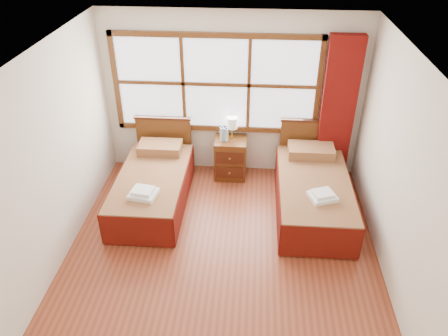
{
  "coord_description": "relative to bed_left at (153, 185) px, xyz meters",
  "views": [
    {
      "loc": [
        0.35,
        -4.02,
        3.97
      ],
      "look_at": [
        -0.01,
        0.7,
        0.96
      ],
      "focal_mm": 35.0,
      "sensor_mm": 36.0,
      "label": 1
    }
  ],
  "objects": [
    {
      "name": "bed_right",
      "position": [
        2.34,
        -0.0,
        0.01
      ],
      "size": [
        1.03,
        2.05,
        0.99
      ],
      "color": "#3E1A0C",
      "rests_on": "floor"
    },
    {
      "name": "curtain",
      "position": [
        2.7,
        0.91,
        0.88
      ],
      "size": [
        0.5,
        0.16,
        2.3
      ],
      "primitive_type": "cube",
      "color": "#6B0D0A",
      "rests_on": "wall_back"
    },
    {
      "name": "ceiling",
      "position": [
        1.1,
        -1.2,
        2.31
      ],
      "size": [
        4.5,
        4.5,
        0.0
      ],
      "primitive_type": "plane",
      "rotation": [
        3.14,
        0.0,
        0.0
      ],
      "color": "white",
      "rests_on": "wall_back"
    },
    {
      "name": "wall_back",
      "position": [
        1.1,
        1.05,
        1.01
      ],
      "size": [
        4.0,
        0.0,
        4.0
      ],
      "primitive_type": "plane",
      "rotation": [
        1.57,
        0.0,
        0.0
      ],
      "color": "silver",
      "rests_on": "floor"
    },
    {
      "name": "nightstand",
      "position": [
        1.1,
        0.8,
        0.04
      ],
      "size": [
        0.5,
        0.49,
        0.67
      ],
      "color": "#582F13",
      "rests_on": "floor"
    },
    {
      "name": "floor",
      "position": [
        1.1,
        -1.2,
        -0.29
      ],
      "size": [
        4.5,
        4.5,
        0.0
      ],
      "primitive_type": "plane",
      "color": "brown",
      "rests_on": "ground"
    },
    {
      "name": "wall_right",
      "position": [
        3.1,
        -1.2,
        1.01
      ],
      "size": [
        0.0,
        4.5,
        4.5
      ],
      "primitive_type": "plane",
      "rotation": [
        1.57,
        0.0,
        -1.57
      ],
      "color": "silver",
      "rests_on": "floor"
    },
    {
      "name": "lamp",
      "position": [
        1.11,
        0.89,
        0.62
      ],
      "size": [
        0.18,
        0.18,
        0.34
      ],
      "color": "gold",
      "rests_on": "nightstand"
    },
    {
      "name": "bottle_far",
      "position": [
        1.03,
        0.76,
        0.48
      ],
      "size": [
        0.06,
        0.06,
        0.23
      ],
      "color": "#A7C9D7",
      "rests_on": "nightstand"
    },
    {
      "name": "wall_left",
      "position": [
        -0.9,
        -1.2,
        1.01
      ],
      "size": [
        0.0,
        4.5,
        4.5
      ],
      "primitive_type": "plane",
      "rotation": [
        1.57,
        0.0,
        1.57
      ],
      "color": "silver",
      "rests_on": "floor"
    },
    {
      "name": "bed_left",
      "position": [
        0.0,
        0.0,
        0.0
      ],
      "size": [
        0.98,
        2.0,
        0.95
      ],
      "color": "#3E1A0C",
      "rests_on": "floor"
    },
    {
      "name": "towels_right",
      "position": [
        2.4,
        -0.47,
        0.28
      ],
      "size": [
        0.42,
        0.39,
        0.1
      ],
      "rotation": [
        0.0,
        0.0,
        0.35
      ],
      "color": "white",
      "rests_on": "bed_right"
    },
    {
      "name": "window",
      "position": [
        0.85,
        1.01,
        1.21
      ],
      "size": [
        3.16,
        0.06,
        1.56
      ],
      "color": "white",
      "rests_on": "wall_back"
    },
    {
      "name": "bottle_near",
      "position": [
        0.96,
        0.76,
        0.49
      ],
      "size": [
        0.07,
        0.07,
        0.25
      ],
      "color": "#A7C9D7",
      "rests_on": "nightstand"
    },
    {
      "name": "towels_left",
      "position": [
        0.01,
        -0.56,
        0.26
      ],
      "size": [
        0.4,
        0.37,
        0.11
      ],
      "rotation": [
        0.0,
        0.0,
        -0.17
      ],
      "color": "white",
      "rests_on": "bed_left"
    }
  ]
}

